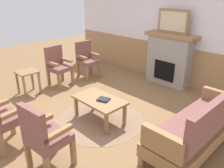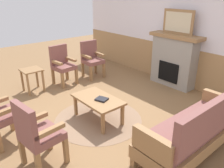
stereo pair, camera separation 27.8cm
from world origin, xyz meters
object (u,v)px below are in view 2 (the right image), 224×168
Objects in this scene: fireplace at (174,60)px; coffee_table at (98,101)px; book_on_table at (102,99)px; armchair_near_fireplace at (62,63)px; armchair_by_window_left at (91,58)px; couch at (194,130)px; side_table at (32,74)px; armchair_front_center at (36,132)px; framed_picture at (178,22)px.

fireplace is 2.47m from coffee_table.
armchair_near_fireplace is (-2.11, 0.39, 0.08)m from book_on_table.
book_on_table is 0.21× the size of armchair_near_fireplace.
couch is at bearing -12.39° from armchair_by_window_left.
fireplace reaches higher than side_table.
book_on_table is at bearing 10.85° from side_table.
coffee_table is (-1.64, -0.48, -0.01)m from couch.
armchair_front_center reaches higher than book_on_table.
coffee_table is 0.98× the size of armchair_front_center.
armchair_by_window_left is 1.00× the size of armchair_front_center.
book_on_table is 0.37× the size of side_table.
framed_picture reaches higher than armchair_front_center.
framed_picture is at bearing 33.33° from armchair_by_window_left.
book_on_table is at bearing -163.27° from couch.
coffee_table is 1.41m from armchair_front_center.
framed_picture reaches higher than couch.
armchair_front_center is at bearing -35.20° from armchair_near_fireplace.
fireplace is 2.78m from armchair_near_fireplace.
couch is 8.95× the size of book_on_table.
couch reaches higher than side_table.
fireplace is 1.33× the size of armchair_front_center.
framed_picture is 2.69m from book_on_table.
book_on_table is at bearing -84.37° from fireplace.
side_table reaches higher than coffee_table.
armchair_by_window_left is at bearing -146.67° from framed_picture.
fireplace reaches higher than armchair_near_fireplace.
armchair_by_window_left is at bearing 147.06° from coffee_table.
armchair_front_center reaches higher than coffee_table.
framed_picture is at bearing 90.00° from fireplace.
armchair_by_window_left reaches higher than book_on_table.
fireplace is at bearing 93.31° from coffee_table.
framed_picture is 0.82× the size of armchair_front_center.
couch is 1.71m from coffee_table.
armchair_front_center is at bearing -81.22° from framed_picture.
armchair_by_window_left and armchair_front_center have the same top height.
armchair_by_window_left is 3.53m from armchair_front_center.
framed_picture is 0.82× the size of armchair_by_window_left.
armchair_near_fireplace is 1.00× the size of armchair_by_window_left.
armchair_front_center is (0.34, -1.34, 0.08)m from book_on_table.
coffee_table is at bearing -163.77° from couch.
couch is at bearing 13.36° from side_table.
framed_picture is at bearing 56.57° from side_table.
armchair_near_fireplace is 0.80m from side_table.
armchair_front_center is (0.58, -3.79, -1.02)m from framed_picture.
fireplace is 1.62× the size of framed_picture.
book_on_table is 2.15m from armchair_near_fireplace.
armchair_near_fireplace is 1.78× the size of side_table.
fireplace reaches higher than armchair_by_window_left.
book_on_table is at bearing -84.37° from framed_picture.
framed_picture is 2.96m from armchair_near_fireplace.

